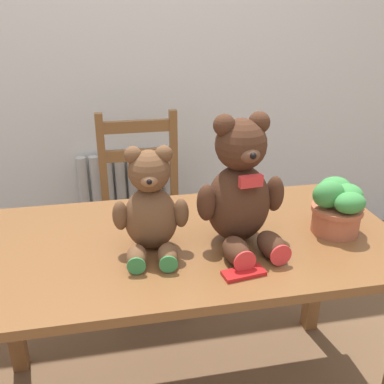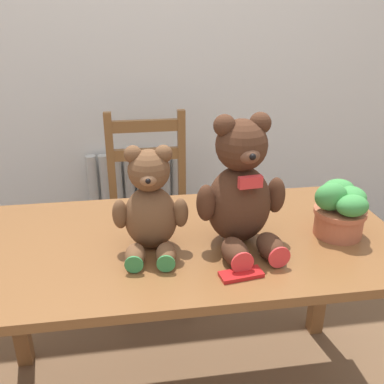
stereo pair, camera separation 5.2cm
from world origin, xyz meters
The scene contains 8 objects.
wall_back centered at (0.00, 1.62, 1.30)m, with size 8.00×0.04×2.60m, color silver.
radiator centered at (-0.14, 1.55, 0.28)m, with size 0.58×0.10×0.63m.
dining_table centered at (0.00, 0.35, 0.62)m, with size 1.42×0.70×0.73m.
wooden_chair_behind centered at (-0.08, 1.15, 0.45)m, with size 0.41×0.46×0.94m.
teddy_bear_left centered at (-0.11, 0.31, 0.87)m, with size 0.23×0.24×0.33m.
teddy_bear_right centered at (0.17, 0.31, 0.91)m, with size 0.29×0.30×0.42m.
potted_plant centered at (0.51, 0.31, 0.82)m, with size 0.18×0.19×0.19m.
chocolate_bar centered at (0.13, 0.12, 0.73)m, with size 0.12×0.05×0.01m, color red.
Camera 1 is at (-0.21, -0.85, 1.42)m, focal length 40.00 mm.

